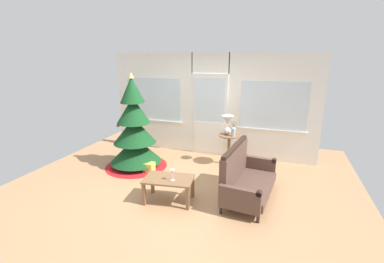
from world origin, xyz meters
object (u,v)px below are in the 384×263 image
(settee_sofa, at_px, (244,177))
(christmas_tree, at_px, (135,135))
(side_table, at_px, (229,144))
(table_lamp, at_px, (228,122))
(coffee_table, at_px, (169,182))
(gift_box, at_px, (149,167))
(wine_glass, at_px, (173,172))
(flower_vase, at_px, (233,131))

(settee_sofa, bearing_deg, christmas_tree, 166.36)
(christmas_tree, distance_m, side_table, 2.17)
(table_lamp, relative_size, coffee_table, 0.49)
(christmas_tree, xyz_separation_m, gift_box, (0.44, -0.21, -0.64))
(settee_sofa, bearing_deg, side_table, 111.64)
(gift_box, bearing_deg, christmas_tree, 154.25)
(coffee_table, bearing_deg, side_table, 71.84)
(settee_sofa, distance_m, side_table, 1.53)
(christmas_tree, bearing_deg, settee_sofa, -13.64)
(side_table, bearing_deg, coffee_table, -108.16)
(christmas_tree, distance_m, wine_glass, 1.91)
(wine_glass, bearing_deg, gift_box, 134.18)
(table_lamp, bearing_deg, gift_box, -144.83)
(wine_glass, bearing_deg, table_lamp, 76.60)
(christmas_tree, xyz_separation_m, coffee_table, (1.35, -1.19, -0.38))
(table_lamp, relative_size, wine_glass, 2.26)
(settee_sofa, bearing_deg, wine_glass, -150.99)
(side_table, distance_m, table_lamp, 0.50)
(flower_vase, xyz_separation_m, gift_box, (-1.65, -0.95, -0.72))
(christmas_tree, xyz_separation_m, side_table, (2.00, 0.80, -0.24))
(gift_box, bearing_deg, settee_sofa, -10.88)
(coffee_table, relative_size, wine_glass, 4.63)
(settee_sofa, bearing_deg, coffee_table, -154.84)
(side_table, relative_size, flower_vase, 2.04)
(christmas_tree, height_order, coffee_table, christmas_tree)
(settee_sofa, height_order, gift_box, settee_sofa)
(settee_sofa, distance_m, coffee_table, 1.34)
(side_table, distance_m, flower_vase, 0.35)
(coffee_table, distance_m, gift_box, 1.35)
(gift_box, bearing_deg, wine_glass, -45.82)
(side_table, xyz_separation_m, gift_box, (-1.55, -1.01, -0.40))
(gift_box, bearing_deg, table_lamp, 35.17)
(settee_sofa, height_order, coffee_table, settee_sofa)
(gift_box, bearing_deg, side_table, 33.09)
(flower_vase, distance_m, coffee_table, 2.12)
(christmas_tree, relative_size, flower_vase, 6.08)
(settee_sofa, xyz_separation_m, coffee_table, (-1.22, -0.57, -0.01))
(wine_glass, xyz_separation_m, gift_box, (-1.00, 1.03, -0.47))
(christmas_tree, distance_m, settee_sofa, 2.66)
(side_table, distance_m, gift_box, 1.90)
(wine_glass, relative_size, gift_box, 0.90)
(settee_sofa, relative_size, side_table, 2.21)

